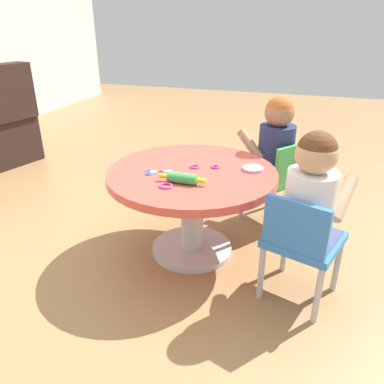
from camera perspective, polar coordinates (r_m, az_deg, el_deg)
ground_plane at (r=2.14m, az=-0.00°, el=-8.79°), size 10.00×10.00×0.00m
craft_table at (r=1.96m, az=-0.00°, el=0.07°), size 0.87×0.87×0.48m
child_chair_left at (r=1.72m, az=16.18°, el=-7.18°), size 0.38×0.38×0.54m
seated_child_left at (r=1.65m, az=17.62°, el=0.16°), size 0.41×0.36×0.51m
child_chair_right at (r=2.35m, az=12.80°, el=2.16°), size 0.42×0.42×0.54m
seated_child_right at (r=2.29m, az=12.60°, el=7.69°), size 0.42×0.44×0.51m
rolling_pin at (r=1.76m, az=-1.43°, el=2.07°), size 0.05×0.23×0.05m
craft_scissors at (r=1.90m, az=-5.76°, el=3.01°), size 0.11×0.14×0.01m
playdough_blob_0 at (r=1.95m, az=9.18°, el=3.51°), size 0.11×0.11×0.01m
cookie_cutter_0 at (r=1.96m, az=3.54°, el=3.86°), size 0.05×0.05×0.01m
cookie_cutter_1 at (r=1.73m, az=-3.98°, el=0.95°), size 0.06×0.06×0.01m
cookie_cutter_2 at (r=1.96m, az=0.48°, el=3.86°), size 0.05×0.05×0.01m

